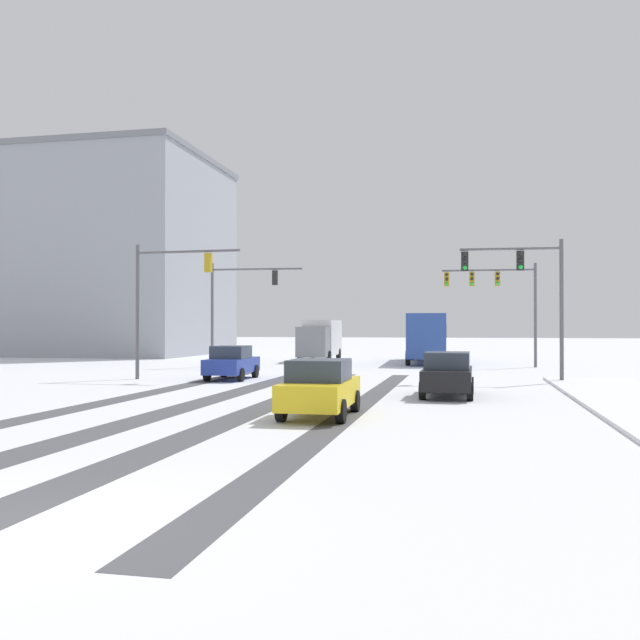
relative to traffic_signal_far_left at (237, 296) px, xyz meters
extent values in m
plane|color=silver|center=(8.31, -32.95, -4.41)|extent=(300.00, 300.00, 0.00)
cube|color=#4C4C51|center=(2.16, -19.52, -4.41)|extent=(1.05, 29.53, 0.01)
cube|color=#4C4C51|center=(10.63, -19.52, -4.41)|extent=(0.85, 29.53, 0.01)
cube|color=#4C4C51|center=(5.31, -19.52, -4.41)|extent=(1.14, 29.53, 0.01)
cube|color=#4C4C51|center=(7.75, -19.52, -4.41)|extent=(1.08, 29.53, 0.01)
cylinder|color=#56565B|center=(-1.58, -0.10, -1.16)|extent=(0.18, 0.18, 6.50)
cylinder|color=#56565B|center=(1.29, 0.06, 1.69)|extent=(5.73, 0.45, 0.12)
cube|color=black|center=(2.43, 0.13, 1.14)|extent=(0.33, 0.26, 0.90)
sphere|color=black|center=(2.42, 0.29, 1.44)|extent=(0.20, 0.20, 0.20)
sphere|color=black|center=(2.42, 0.29, 1.14)|extent=(0.20, 0.20, 0.20)
sphere|color=green|center=(2.42, 0.29, 0.84)|extent=(0.20, 0.20, 0.20)
cylinder|color=#56565B|center=(-1.58, -10.10, -1.16)|extent=(0.18, 0.18, 6.50)
cylinder|color=#56565B|center=(1.04, -10.19, 1.69)|extent=(5.25, 0.29, 0.12)
cube|color=#B79319|center=(2.09, -10.22, 1.14)|extent=(0.33, 0.25, 0.90)
sphere|color=black|center=(2.10, -10.06, 1.44)|extent=(0.20, 0.20, 0.20)
sphere|color=black|center=(2.10, -10.06, 1.14)|extent=(0.20, 0.20, 0.20)
sphere|color=green|center=(2.10, -10.06, 0.84)|extent=(0.20, 0.20, 0.20)
cylinder|color=#56565B|center=(18.20, 3.90, -1.16)|extent=(0.18, 0.18, 6.50)
cylinder|color=#56565B|center=(15.34, 3.81, 1.69)|extent=(5.72, 0.30, 0.12)
cube|color=#B79319|center=(15.91, 3.83, 1.14)|extent=(0.33, 0.25, 0.90)
sphere|color=black|center=(15.92, 3.67, 1.44)|extent=(0.20, 0.20, 0.20)
sphere|color=black|center=(15.92, 3.67, 1.14)|extent=(0.20, 0.20, 0.20)
sphere|color=green|center=(15.92, 3.67, 0.84)|extent=(0.20, 0.20, 0.20)
cube|color=#B79319|center=(14.34, 3.78, 1.14)|extent=(0.33, 0.25, 0.90)
sphere|color=black|center=(14.35, 3.62, 1.44)|extent=(0.20, 0.20, 0.20)
sphere|color=black|center=(14.35, 3.62, 1.14)|extent=(0.20, 0.20, 0.20)
sphere|color=green|center=(14.35, 3.62, 0.84)|extent=(0.20, 0.20, 0.20)
cube|color=#B79319|center=(12.77, 3.73, 1.14)|extent=(0.33, 0.25, 0.90)
sphere|color=black|center=(12.77, 3.57, 1.44)|extent=(0.20, 0.20, 0.20)
sphere|color=black|center=(12.77, 3.57, 1.14)|extent=(0.20, 0.20, 0.20)
sphere|color=green|center=(12.77, 3.57, 0.84)|extent=(0.20, 0.20, 0.20)
cylinder|color=#56565B|center=(18.20, -8.10, -1.16)|extent=(0.18, 0.18, 6.50)
cylinder|color=#56565B|center=(15.95, -8.24, 1.69)|extent=(4.52, 0.39, 0.12)
cube|color=black|center=(16.40, -8.21, 1.14)|extent=(0.33, 0.26, 0.90)
sphere|color=black|center=(16.41, -8.37, 1.44)|extent=(0.20, 0.20, 0.20)
sphere|color=black|center=(16.41, -8.37, 1.14)|extent=(0.20, 0.20, 0.20)
sphere|color=green|center=(16.41, -8.37, 0.84)|extent=(0.20, 0.20, 0.20)
cube|color=black|center=(13.92, -8.36, 1.14)|extent=(0.33, 0.26, 0.90)
sphere|color=black|center=(13.93, -8.52, 1.44)|extent=(0.20, 0.20, 0.20)
sphere|color=black|center=(13.93, -8.52, 1.14)|extent=(0.20, 0.20, 0.20)
sphere|color=green|center=(13.93, -8.52, 0.84)|extent=(0.20, 0.20, 0.20)
cube|color=#233899|center=(2.97, -9.35, -3.74)|extent=(1.86, 4.16, 0.70)
cube|color=#2D3847|center=(2.97, -9.50, -3.09)|extent=(1.63, 1.96, 0.60)
cylinder|color=black|center=(2.11, -8.11, -4.09)|extent=(0.25, 0.65, 0.64)
cylinder|color=black|center=(3.72, -8.04, -4.09)|extent=(0.25, 0.65, 0.64)
cylinder|color=black|center=(2.21, -10.65, -4.09)|extent=(0.25, 0.65, 0.64)
cylinder|color=black|center=(3.82, -10.58, -4.09)|extent=(0.25, 0.65, 0.64)
cube|color=black|center=(13.31, -15.42, -3.74)|extent=(1.76, 4.13, 0.70)
cube|color=#2D3847|center=(13.31, -15.57, -3.09)|extent=(1.59, 1.92, 0.60)
cylinder|color=black|center=(12.52, -14.14, -4.09)|extent=(0.23, 0.64, 0.64)
cylinder|color=black|center=(14.14, -14.16, -4.09)|extent=(0.23, 0.64, 0.64)
cylinder|color=black|center=(12.48, -16.68, -4.09)|extent=(0.23, 0.64, 0.64)
cylinder|color=black|center=(14.10, -16.71, -4.09)|extent=(0.23, 0.64, 0.64)
cube|color=yellow|center=(9.94, -21.75, -3.74)|extent=(1.75, 4.12, 0.70)
cube|color=#2D3847|center=(9.94, -21.90, -3.09)|extent=(1.58, 1.92, 0.60)
cylinder|color=black|center=(9.11, -20.49, -4.09)|extent=(0.23, 0.64, 0.64)
cylinder|color=black|center=(10.73, -20.47, -4.09)|extent=(0.23, 0.64, 0.64)
cylinder|color=black|center=(9.14, -23.03, -4.09)|extent=(0.23, 0.64, 0.64)
cylinder|color=black|center=(10.76, -23.02, -4.09)|extent=(0.23, 0.64, 0.64)
cube|color=#284793|center=(11.31, 8.03, -2.48)|extent=(2.92, 11.09, 2.90)
cube|color=#283342|center=(11.31, 8.03, -2.13)|extent=(2.93, 10.21, 0.90)
cylinder|color=black|center=(12.65, 4.23, -3.93)|extent=(0.34, 0.97, 0.96)
cylinder|color=black|center=(10.27, 4.14, -3.93)|extent=(0.34, 0.97, 0.96)
cylinder|color=black|center=(12.37, 11.37, -3.93)|extent=(0.34, 0.97, 0.96)
cylinder|color=black|center=(10.00, 11.28, -3.93)|extent=(0.34, 0.97, 0.96)
cube|color=slate|center=(3.52, 6.12, -2.94)|extent=(2.17, 2.27, 2.10)
cube|color=silver|center=(3.40, 9.82, -2.69)|extent=(2.37, 5.27, 2.60)
cylinder|color=black|center=(4.52, 6.59, -3.99)|extent=(0.31, 0.85, 0.84)
cylinder|color=black|center=(2.49, 6.52, -3.99)|extent=(0.31, 0.85, 0.84)
cylinder|color=black|center=(4.36, 11.28, -3.99)|extent=(0.31, 0.85, 0.84)
cylinder|color=black|center=(2.34, 11.21, -3.99)|extent=(0.31, 0.85, 0.84)
cube|color=#9399A3|center=(-19.41, 17.45, 4.33)|extent=(21.02, 17.07, 17.48)
cube|color=slate|center=(-19.41, 17.45, 13.32)|extent=(21.32, 17.37, 0.50)
camera|label=1|loc=(13.97, -40.77, -1.87)|focal=38.64mm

